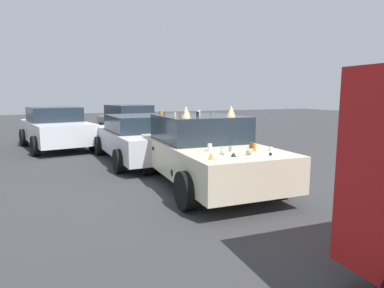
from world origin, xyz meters
TOP-DOWN VIEW (x-y plane):
  - ground_plane at (0.00, 0.00)m, footprint 60.00×60.00m
  - art_car_decorated at (0.07, -0.00)m, footprint 4.39×2.23m
  - parked_sedan_behind_right at (8.34, -0.50)m, footprint 4.47×2.58m
  - parked_sedan_far_left at (3.15, 0.61)m, footprint 4.43×2.03m
  - parked_sedan_near_left at (6.61, 2.68)m, footprint 4.31×2.57m

SIDE VIEW (x-z plane):
  - ground_plane at x=0.00m, z-range 0.00..0.00m
  - parked_sedan_far_left at x=3.15m, z-range 0.01..1.34m
  - parked_sedan_near_left at x=6.61m, z-range -0.01..1.46m
  - parked_sedan_behind_right at x=8.34m, z-range 0.00..1.46m
  - art_car_decorated at x=0.07m, z-range -0.12..1.58m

